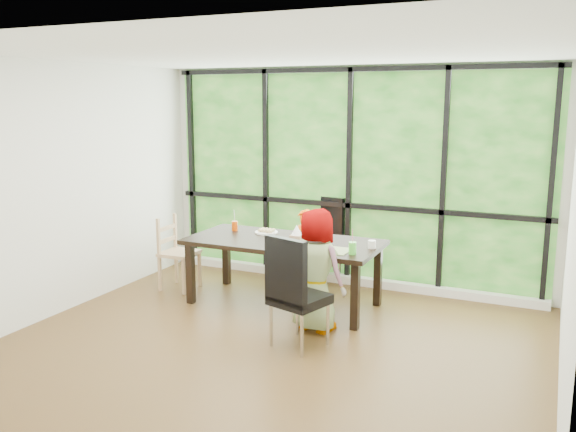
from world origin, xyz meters
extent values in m
plane|color=black|center=(0.00, 0.00, 0.00)|extent=(5.00, 5.00, 0.00)
plane|color=silver|center=(0.00, 2.25, 1.35)|extent=(5.00, 0.00, 5.00)
cube|color=#154B14|center=(0.00, 2.23, 1.35)|extent=(4.80, 0.02, 2.65)
cube|color=silver|center=(0.00, 2.15, 0.05)|extent=(4.80, 0.12, 0.10)
cube|color=black|center=(-0.39, 1.10, 0.38)|extent=(2.18, 1.05, 0.75)
cube|color=black|center=(-0.33, 2.05, 0.54)|extent=(0.55, 0.55, 1.08)
cube|color=black|center=(0.25, 0.09, 0.54)|extent=(0.58, 0.58, 1.08)
cube|color=tan|center=(-1.79, 1.09, 0.45)|extent=(0.41, 0.43, 0.90)
imported|color=#FF5605|center=(-0.39, 1.71, 0.50)|extent=(0.43, 0.36, 0.99)
imported|color=slate|center=(0.25, 0.53, 0.62)|extent=(0.68, 0.52, 1.25)
cube|color=tan|center=(0.23, 0.88, 0.75)|extent=(0.44, 0.32, 0.01)
cylinder|color=white|center=(-0.72, 1.34, 0.76)|extent=(0.27, 0.27, 0.02)
cylinder|color=white|center=(0.18, 0.87, 0.76)|extent=(0.22, 0.22, 0.01)
cylinder|color=#D74606|center=(-1.13, 1.31, 0.81)|extent=(0.07, 0.07, 0.11)
cylinder|color=#53DA3F|center=(0.51, 0.82, 0.81)|extent=(0.08, 0.08, 0.13)
cylinder|color=white|center=(0.62, 1.14, 0.79)|extent=(0.08, 0.08, 0.09)
cube|color=tan|center=(-0.17, 0.97, 0.80)|extent=(0.12, 0.12, 0.11)
cylinder|color=white|center=(-1.13, 1.31, 0.90)|extent=(0.01, 0.04, 0.20)
cylinder|color=pink|center=(0.51, 0.82, 0.92)|extent=(0.01, 0.04, 0.20)
cone|color=white|center=(-0.17, 0.97, 0.91)|extent=(0.12, 0.12, 0.11)
camera|label=1|loc=(2.38, -4.86, 2.30)|focal=37.63mm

